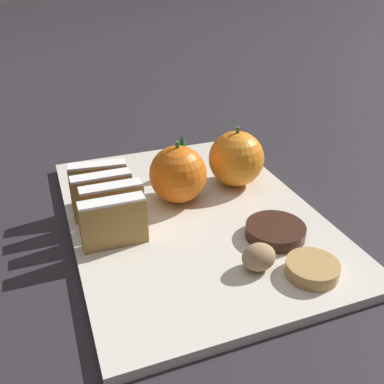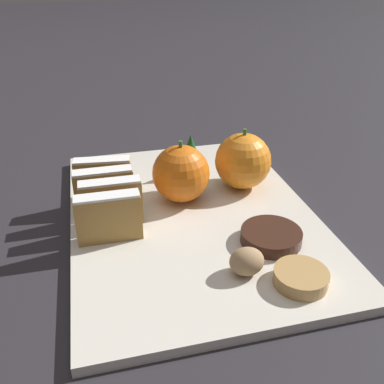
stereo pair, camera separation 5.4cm
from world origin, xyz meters
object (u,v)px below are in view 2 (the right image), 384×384
(orange_near, at_px, (243,161))
(chocolate_cookie, at_px, (271,236))
(orange_far, at_px, (181,174))
(walnut, at_px, (247,261))

(orange_near, distance_m, chocolate_cookie, 0.14)
(orange_near, bearing_deg, chocolate_cookie, -95.62)
(orange_near, relative_size, orange_far, 1.03)
(orange_near, relative_size, chocolate_cookie, 1.23)
(orange_near, relative_size, walnut, 2.35)
(orange_far, bearing_deg, chocolate_cookie, -57.26)
(walnut, bearing_deg, chocolate_cookie, 43.93)
(orange_far, distance_m, chocolate_cookie, 0.15)
(orange_near, height_order, chocolate_cookie, orange_near)
(orange_far, xyz_separation_m, chocolate_cookie, (0.08, -0.12, -0.03))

